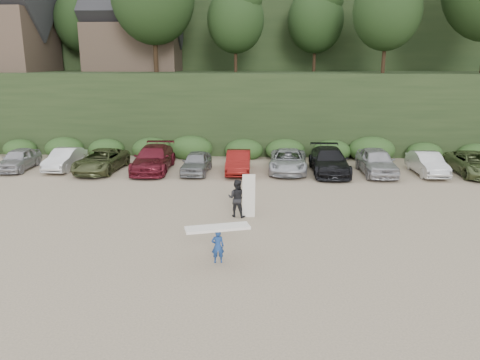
{
  "coord_description": "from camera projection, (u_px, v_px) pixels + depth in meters",
  "views": [
    {
      "loc": [
        -0.47,
        -18.96,
        6.96
      ],
      "look_at": [
        -1.58,
        3.0,
        1.3
      ],
      "focal_mm": 35.0,
      "sensor_mm": 36.0,
      "label": 1
    }
  ],
  "objects": [
    {
      "name": "hillside_backdrop",
      "position": [
        267.0,
        20.0,
        52.01
      ],
      "size": [
        90.0,
        41.5,
        28.0
      ],
      "color": "black",
      "rests_on": "ground"
    },
    {
      "name": "child_surfer",
      "position": [
        218.0,
        238.0,
        16.33
      ],
      "size": [
        2.33,
        1.24,
        1.35
      ],
      "color": "navy",
      "rests_on": "ground"
    },
    {
      "name": "parked_cars",
      "position": [
        280.0,
        161.0,
        29.6
      ],
      "size": [
        34.27,
        5.7,
        1.63
      ],
      "color": "#A5A4A9",
      "rests_on": "ground"
    },
    {
      "name": "adult_surfer",
      "position": [
        238.0,
        198.0,
        21.19
      ],
      "size": [
        1.33,
        0.86,
        2.05
      ],
      "color": "black",
      "rests_on": "ground"
    },
    {
      "name": "ground",
      "position": [
        273.0,
        227.0,
        20.05
      ],
      "size": [
        120.0,
        120.0,
        0.0
      ],
      "primitive_type": "plane",
      "color": "tan",
      "rests_on": "ground"
    }
  ]
}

